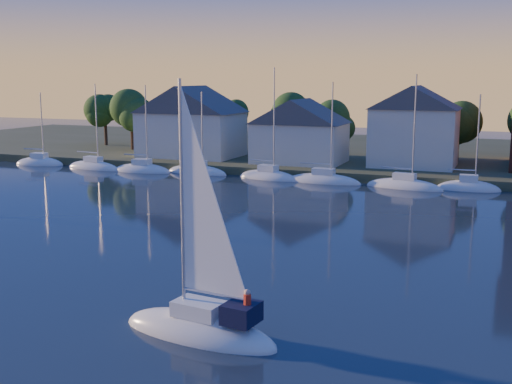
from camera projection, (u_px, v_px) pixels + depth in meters
The scene contains 9 objects.
ground at pixel (30, 350), 28.06m from camera, with size 260.00×260.00×0.00m, color black.
shoreline_land at pixel (374, 156), 96.65m from camera, with size 160.00×50.00×2.00m, color #384025.
wooden_dock at pixel (335, 178), 75.61m from camera, with size 120.00×3.00×1.00m, color brown.
clubhouse_west at pixel (191, 120), 88.07m from camera, with size 13.65×9.45×9.64m.
clubhouse_centre at pixel (300, 130), 81.47m from camera, with size 11.55×8.40×8.08m.
clubhouse_east at pixel (415, 125), 78.04m from camera, with size 10.50×8.40×9.80m.
tree_line at pixel (373, 113), 83.68m from camera, with size 93.40×5.40×8.90m.
moored_fleet at pixel (295, 179), 74.31m from camera, with size 79.50×2.40×12.05m.
hero_sailboat at pixel (201, 325), 29.48m from camera, with size 8.33×3.55×12.82m.
Camera 1 is at (18.99, -20.86, 11.76)m, focal length 45.00 mm.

